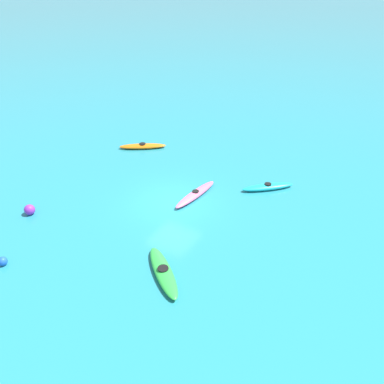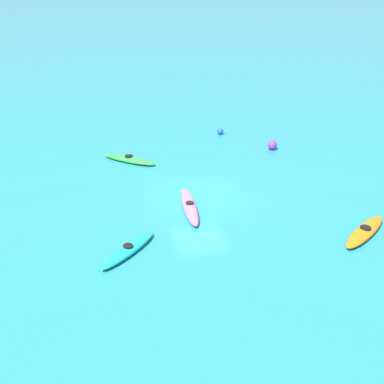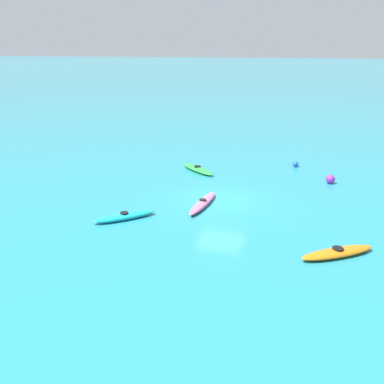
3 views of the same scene
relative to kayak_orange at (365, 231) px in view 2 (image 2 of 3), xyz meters
name	(u,v)px [view 2 (image 2 of 3)]	position (x,y,z in m)	size (l,w,h in m)	color
ground_plane	(200,196)	(-5.05, -5.80, -0.16)	(600.00, 600.00, 0.00)	teal
kayak_orange	(365,231)	(0.00, 0.00, 0.00)	(2.45, 3.11, 0.37)	orange
kayak_cyan	(128,250)	(-1.10, -9.79, 0.00)	(2.55, 2.70, 0.37)	#19B7C6
kayak_pink	(190,206)	(-3.91, -6.59, 0.00)	(3.60, 0.92, 0.37)	pink
kayak_green	(129,159)	(-10.06, -8.56, 0.00)	(2.68, 3.00, 0.37)	green
buoy_blue	(220,131)	(-13.01, -2.28, 0.04)	(0.40, 0.40, 0.40)	blue
buoy_purple	(272,145)	(-9.77, -0.05, 0.11)	(0.55, 0.55, 0.55)	purple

